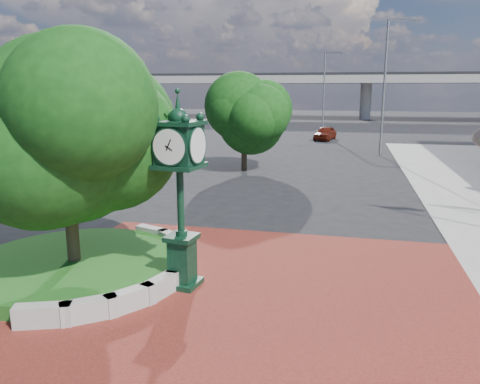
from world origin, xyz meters
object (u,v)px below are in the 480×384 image
Objects in this scene: post_clock at (180,184)px; street_lamp_far at (326,87)px; parked_car at (325,133)px; street_lamp_near at (388,77)px.

street_lamp_far is at bearing 88.11° from post_clock.
parked_car is 0.40× the size of street_lamp_near.
street_lamp_far is (-5.43, 16.45, -0.71)m from street_lamp_near.
street_lamp_near reaches higher than post_clock.
street_lamp_near is at bearing 75.64° from post_clock.
street_lamp_near is 1.13× the size of street_lamp_far.
post_clock is at bearing -91.89° from street_lamp_far.
street_lamp_near is at bearing -71.73° from street_lamp_far.
post_clock is 1.27× the size of parked_car.
street_lamp_far reaches higher than post_clock.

